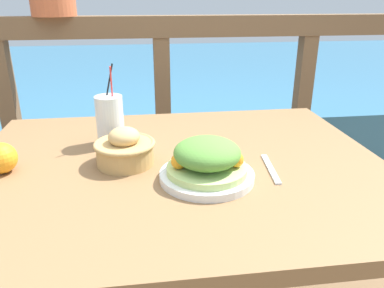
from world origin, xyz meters
name	(u,v)px	position (x,y,z in m)	size (l,w,h in m)	color
patio_table	(179,190)	(0.00, 0.00, 0.66)	(1.18, 0.94, 0.75)	olive
railing_fence	(163,95)	(0.00, 0.73, 0.76)	(2.80, 0.08, 1.11)	brown
sea_backdrop	(150,86)	(0.00, 3.23, 0.22)	(12.00, 4.00, 0.44)	teal
salad_plate	(207,163)	(0.06, -0.11, 0.79)	(0.24, 0.24, 0.11)	silver
drink_glass	(110,120)	(-0.20, 0.17, 0.83)	(0.09, 0.09, 0.25)	silver
bread_basket	(125,149)	(-0.15, 0.01, 0.79)	(0.17, 0.17, 0.11)	tan
knife	(271,169)	(0.25, -0.08, 0.75)	(0.03, 0.18, 0.00)	silver
orange_near_basket	(1,158)	(-0.47, 0.00, 0.79)	(0.08, 0.08, 0.08)	orange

